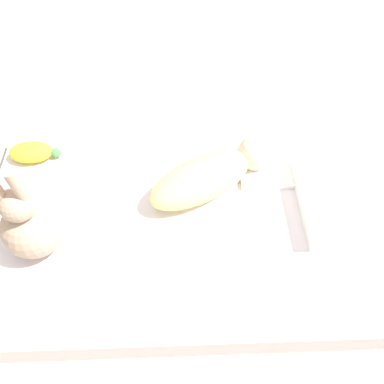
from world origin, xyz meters
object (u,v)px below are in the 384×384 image
(pillow, at_px, (345,198))
(turtle_plush, at_px, (32,152))
(swaddled_baby, at_px, (213,174))
(bunny_plush, at_px, (31,224))

(pillow, relative_size, turtle_plush, 1.87)
(swaddled_baby, relative_size, bunny_plush, 1.32)
(pillow, relative_size, bunny_plush, 0.99)
(swaddled_baby, bearing_deg, pillow, -42.04)
(pillow, height_order, turtle_plush, pillow)
(turtle_plush, bearing_deg, pillow, -12.85)
(bunny_plush, bearing_deg, turtle_plush, 106.08)
(swaddled_baby, distance_m, bunny_plush, 0.62)
(bunny_plush, distance_m, turtle_plush, 0.40)
(pillow, bearing_deg, bunny_plush, -173.50)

